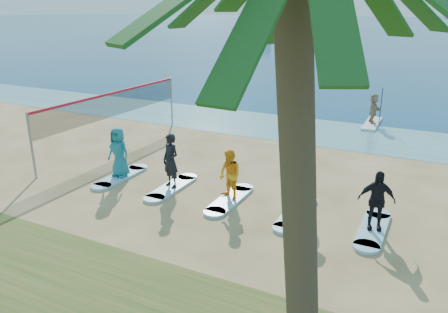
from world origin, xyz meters
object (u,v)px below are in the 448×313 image
at_px(volleyball_net, 114,105).
at_px(surfboard_0, 121,177).
at_px(paddleboard, 372,124).
at_px(student_0, 119,152).
at_px(paddleboarder, 374,108).
at_px(boat_offshore_a, 263,41).
at_px(student_2, 230,175).
at_px(student_3, 298,189).
at_px(student_4, 376,200).
at_px(surfboard_3, 296,213).
at_px(surfboard_2, 230,200).
at_px(student_1, 171,161).
at_px(surfboard_4, 373,230).
at_px(surfboard_1, 172,187).

relative_size(volleyball_net, surfboard_0, 4.13).
distance_m(volleyball_net, surfboard_0, 4.49).
bearing_deg(paddleboard, student_0, -120.94).
height_order(paddleboarder, surfboard_0, paddleboarder).
distance_m(boat_offshore_a, student_0, 69.00).
height_order(paddleboarder, student_2, student_2).
bearing_deg(paddleboarder, student_3, 157.29).
bearing_deg(paddleboard, student_4, -81.86).
relative_size(surfboard_3, student_4, 1.28).
distance_m(surfboard_2, student_3, 2.39).
distance_m(student_1, surfboard_4, 6.81).
bearing_deg(student_0, surfboard_1, 2.74).
height_order(boat_offshore_a, student_4, student_4).
height_order(paddleboard, student_3, student_3).
distance_m(paddleboard, surfboard_1, 13.09).
height_order(surfboard_2, student_2, student_2).
height_order(student_1, student_2, student_1).
bearing_deg(surfboard_3, surfboard_0, 180.00).
distance_m(paddleboard, student_2, 12.48).
bearing_deg(student_3, surfboard_0, -164.88).
relative_size(boat_offshore_a, surfboard_4, 3.97).
relative_size(surfboard_1, surfboard_4, 1.00).
xyz_separation_m(surfboard_0, surfboard_1, (2.25, 0.00, 0.00)).
relative_size(paddleboard, student_2, 1.83).
bearing_deg(paddleboard, volleyball_net, -137.84).
distance_m(paddleboarder, surfboard_2, 12.48).
relative_size(surfboard_1, surfboard_3, 1.00).
bearing_deg(surfboard_0, paddleboard, 60.02).
height_order(surfboard_0, student_0, student_0).
distance_m(boat_offshore_a, surfboard_3, 71.32).
xyz_separation_m(student_1, surfboard_4, (6.74, 0.00, -0.99)).
bearing_deg(boat_offshore_a, surfboard_1, -89.98).
relative_size(surfboard_0, student_4, 1.28).
relative_size(surfboard_2, student_2, 1.34).
relative_size(volleyball_net, surfboard_3, 4.13).
xyz_separation_m(surfboard_1, student_1, (0.00, 0.00, 0.99)).
bearing_deg(paddleboarder, paddleboard, -0.00).
height_order(student_0, student_1, student_1).
height_order(paddleboarder, surfboard_4, paddleboarder).
distance_m(paddleboard, surfboard_4, 12.34).
height_order(paddleboarder, surfboard_3, paddleboarder).
bearing_deg(paddleboarder, surfboard_2, 146.90).
relative_size(volleyball_net, student_4, 5.29).
distance_m(student_1, student_2, 2.25).
bearing_deg(surfboard_4, surfboard_3, 180.00).
height_order(paddleboard, surfboard_4, paddleboard).
height_order(paddleboarder, student_1, student_1).
height_order(surfboard_1, surfboard_4, same).
bearing_deg(boat_offshore_a, student_4, -84.93).
relative_size(surfboard_1, student_2, 1.34).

